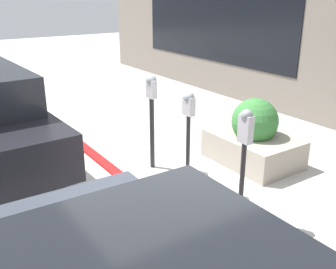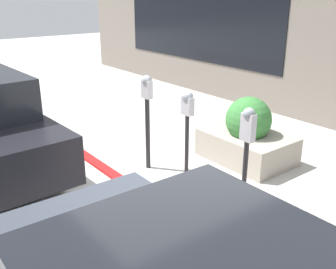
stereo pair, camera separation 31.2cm
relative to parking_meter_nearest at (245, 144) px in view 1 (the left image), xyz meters
The scene contains 6 objects.
ground_plane 1.49m from the parking_meter_nearest, 28.93° to the left, with size 40.00×40.00×0.00m, color beige.
curb_strip 1.50m from the parking_meter_nearest, 32.46° to the left, with size 19.00×0.16×0.04m.
parking_meter_nearest is the anchor object (origin of this frame).
parking_meter_second 0.99m from the parking_meter_nearest, ahead, with size 0.17×0.14×1.40m.
parking_meter_middle 1.91m from the parking_meter_nearest, ahead, with size 0.18×0.15×1.46m.
planter_box 1.92m from the parking_meter_nearest, 50.08° to the right, with size 1.39×0.98×1.05m.
Camera 1 is at (-3.83, 2.43, 2.59)m, focal length 42.00 mm.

